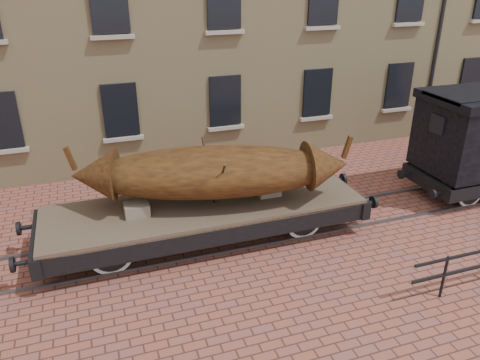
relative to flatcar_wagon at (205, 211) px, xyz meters
name	(u,v)px	position (x,y,z in m)	size (l,w,h in m)	color
ground	(246,232)	(1.08, 0.00, -0.83)	(90.00, 90.00, 0.00)	brown
rail_track	(246,231)	(1.08, 0.00, -0.80)	(30.00, 1.52, 0.06)	#59595E
flatcar_wagon	(205,211)	(0.00, 0.00, 0.00)	(8.80, 2.39, 1.33)	brown
iron_boat	(213,171)	(0.23, 0.00, 1.04)	(6.74, 3.09, 1.61)	#593513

